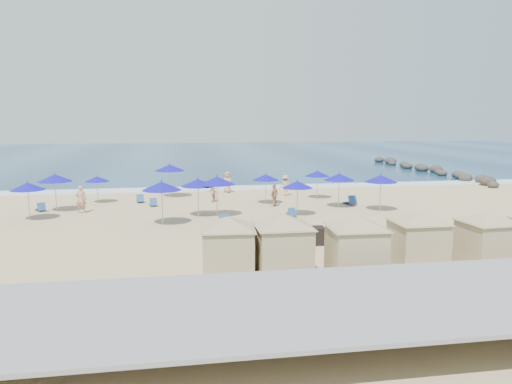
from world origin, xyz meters
TOP-DOWN VIEW (x-y plane):
  - ground at (0.00, 0.00)m, footprint 160.00×160.00m
  - ocean at (0.00, 55.00)m, footprint 160.00×80.00m
  - surf_line at (0.00, 15.50)m, footprint 160.00×2.50m
  - seawall at (0.00, -13.50)m, footprint 160.00×6.10m
  - rock_jetty at (24.01, 24.90)m, footprint 2.56×26.66m
  - trash_bin at (2.12, -4.60)m, footprint 0.94×0.94m
  - cabana_0 at (-2.73, -9.01)m, footprint 4.25×4.25m
  - cabana_1 at (-0.57, -9.31)m, footprint 4.42×4.42m
  - cabana_2 at (2.17, -9.93)m, footprint 4.37×4.37m
  - cabana_3 at (5.18, -9.11)m, footprint 4.28×4.28m
  - cabana_4 at (8.09, -9.50)m, footprint 4.20×4.20m
  - umbrella_0 at (-12.48, 6.65)m, footprint 2.29×2.29m
  - umbrella_1 at (-13.46, 3.90)m, footprint 2.12×2.12m
  - umbrella_2 at (-10.22, 9.64)m, footprint 1.80×1.80m
  - umbrella_3 at (-5.43, 1.18)m, footprint 2.33×2.33m
  - umbrella_4 at (-4.99, 11.45)m, footprint 2.37×2.37m
  - umbrella_5 at (-3.23, 3.30)m, footprint 2.20×2.20m
  - umbrella_6 at (-2.04, 3.17)m, footprint 2.32×2.32m
  - umbrella_7 at (1.84, 7.17)m, footprint 1.97×1.97m
  - umbrella_8 at (3.01, 2.58)m, footprint 2.04×2.04m
  - umbrella_9 at (6.20, 8.93)m, footprint 1.96×1.96m
  - umbrella_10 at (6.55, 4.83)m, footprint 2.19×2.19m
  - umbrella_11 at (8.88, 3.21)m, footprint 2.21×2.21m
  - beach_chair_0 at (-13.55, 6.89)m, footprint 0.93×1.25m
  - beach_chair_1 at (-7.19, 9.32)m, footprint 0.63×1.23m
  - beach_chair_2 at (-6.19, 7.62)m, footprint 0.61×1.17m
  - beach_chair_3 at (-2.00, 0.32)m, footprint 0.92×1.50m
  - beach_chair_4 at (2.42, 2.25)m, footprint 0.93×1.25m
  - beach_chair_5 at (7.78, 5.81)m, footprint 0.69×1.36m
  - beachgoer_0 at (-10.75, 5.83)m, footprint 0.72×0.52m
  - beachgoer_1 at (-1.95, 8.62)m, footprint 0.74×0.88m
  - beachgoer_2 at (2.23, 6.01)m, footprint 0.92×0.99m
  - beachgoer_3 at (4.09, 10.63)m, footprint 1.09×0.64m
  - beachgoer_4 at (-0.28, 13.00)m, footprint 0.99×0.79m

SIDE VIEW (x-z plane):
  - ground at x=0.00m, z-range 0.00..0.00m
  - ocean at x=0.00m, z-range 0.00..0.06m
  - surf_line at x=0.00m, z-range 0.00..0.08m
  - beach_chair_2 at x=-6.19m, z-range -0.10..0.53m
  - beach_chair_0 at x=-13.55m, z-range -0.10..0.53m
  - beach_chair_4 at x=2.42m, z-range -0.10..0.53m
  - beach_chair_1 at x=-7.19m, z-range -0.10..0.55m
  - beach_chair_5 at x=7.78m, z-range -0.11..0.62m
  - beach_chair_3 at x=-2.00m, z-range -0.12..0.65m
  - rock_jetty at x=24.01m, z-range -0.12..0.84m
  - trash_bin at x=2.12m, z-range 0.00..0.86m
  - seawall at x=0.00m, z-range 0.04..1.26m
  - beachgoer_1 at x=-1.95m, z-range 0.00..1.62m
  - beachgoer_2 at x=2.23m, z-range 0.00..1.63m
  - beachgoer_3 at x=4.09m, z-range 0.00..1.67m
  - beachgoer_4 at x=-0.28m, z-range 0.00..1.76m
  - beachgoer_0 at x=-10.75m, z-range 0.00..1.82m
  - cabana_4 at x=8.09m, z-range 0.19..2.83m
  - cabana_0 at x=-2.73m, z-range 0.19..2.87m
  - cabana_3 at x=5.18m, z-range 0.19..2.88m
  - cabana_2 at x=2.17m, z-range 0.20..2.95m
  - cabana_1 at x=-0.57m, z-range 0.20..2.97m
  - umbrella_2 at x=-10.22m, z-range 0.75..2.80m
  - umbrella_9 at x=6.20m, z-range 0.82..3.05m
  - umbrella_7 at x=1.84m, z-range 0.82..3.07m
  - umbrella_8 at x=3.01m, z-range 0.85..3.17m
  - umbrella_1 at x=-13.46m, z-range 0.88..3.29m
  - umbrella_10 at x=6.55m, z-range 0.91..3.40m
  - umbrella_5 at x=-3.23m, z-range 0.92..3.42m
  - umbrella_11 at x=8.88m, z-range 0.93..3.44m
  - umbrella_0 at x=-12.48m, z-range 0.95..3.56m
  - umbrella_6 at x=-2.04m, z-range 0.97..3.61m
  - umbrella_3 at x=-5.43m, z-range 0.97..3.62m
  - umbrella_4 at x=-4.99m, z-range 0.99..3.68m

